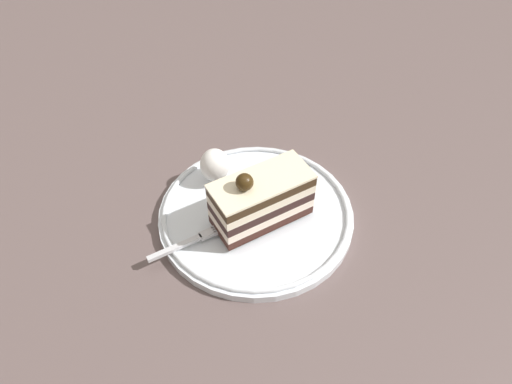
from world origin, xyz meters
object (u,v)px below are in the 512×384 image
Objects in this scene: dessert_plate at (256,213)px; cake_slice at (261,199)px; whipped_cream_dollop at (215,165)px; fork at (195,239)px.

dessert_plate is 0.04m from cake_slice.
whipped_cream_dollop is 0.10m from fork.
cake_slice is (-0.01, -0.01, 0.04)m from dessert_plate.
fork reaches higher than dessert_plate.
whipped_cream_dollop reaches higher than fork.
cake_slice is 2.77× the size of whipped_cream_dollop.
cake_slice reaches higher than dessert_plate.
fork is at bearing 147.82° from dessert_plate.
fork is at bearing -166.31° from whipped_cream_dollop.
whipped_cream_dollop reaches higher than dessert_plate.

